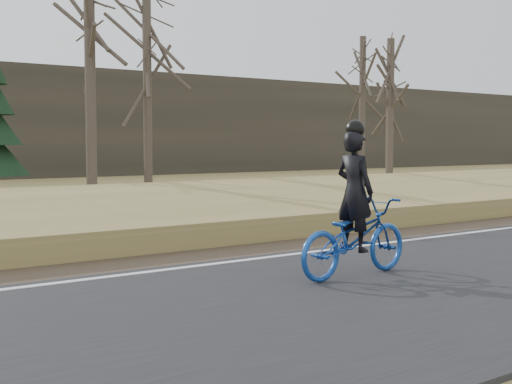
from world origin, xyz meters
TOP-DOWN VIEW (x-y plane):
  - ground at (0.00, 0.00)m, footprint 120.00×120.00m
  - edge_line at (0.00, 0.20)m, footprint 120.00×0.12m
  - shoulder at (0.00, 1.20)m, footprint 120.00×1.60m
  - embankment at (0.00, 4.20)m, footprint 120.00×5.00m
  - ballast at (0.00, 8.00)m, footprint 120.00×3.00m
  - railroad at (0.00, 8.00)m, footprint 120.00×2.40m
  - cyclist at (-3.72, -1.76)m, footprint 2.08×0.84m
  - bare_tree_near_left at (-0.81, 13.59)m, footprint 0.36×0.36m
  - bare_tree_center at (3.32, 17.36)m, footprint 0.36×0.36m
  - bare_tree_right at (14.84, 14.72)m, footprint 0.36×0.36m
  - bare_tree_far_right at (17.76, 19.46)m, footprint 0.36×0.36m

SIDE VIEW (x-z plane):
  - ground at x=0.00m, z-range 0.00..0.00m
  - shoulder at x=0.00m, z-range 0.00..0.04m
  - edge_line at x=0.00m, z-range 0.06..0.07m
  - embankment at x=0.00m, z-range 0.00..0.44m
  - ballast at x=0.00m, z-range 0.00..0.45m
  - railroad at x=0.00m, z-range 0.38..0.67m
  - cyclist at x=-3.72m, z-range -0.34..1.82m
  - bare_tree_right at x=14.84m, z-range 0.00..6.81m
  - bare_tree_near_left at x=-0.81m, z-range 0.00..7.01m
  - bare_tree_far_right at x=17.76m, z-range 0.00..7.73m
  - bare_tree_center at x=3.32m, z-range 0.00..8.49m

